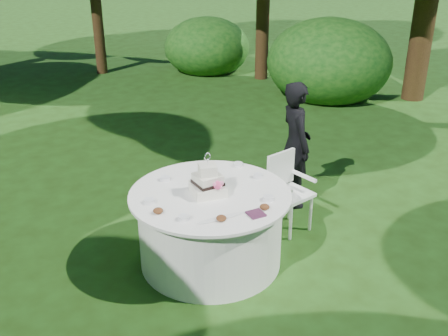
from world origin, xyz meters
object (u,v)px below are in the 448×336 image
Objects in this scene: cake at (208,183)px; guest at (295,145)px; chair at (287,185)px; napkins at (256,214)px; table at (210,227)px.

guest is at bearing 25.41° from cake.
cake is at bearing -167.37° from chair.
napkins is 0.16× the size of chair.
guest is 1.74× the size of chair.
cake reaches higher than chair.
table is (-0.18, 0.57, -0.39)m from napkins.
guest reaches higher than chair.
table is (-1.44, -0.69, -0.37)m from guest.
guest is 1.64m from table.
cake reaches higher than table.
guest is at bearing 44.87° from napkins.
chair is (-0.40, -0.46, -0.24)m from guest.
cake is at bearing 109.77° from napkins.
guest reaches higher than cake.
napkins is 0.33× the size of cake.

